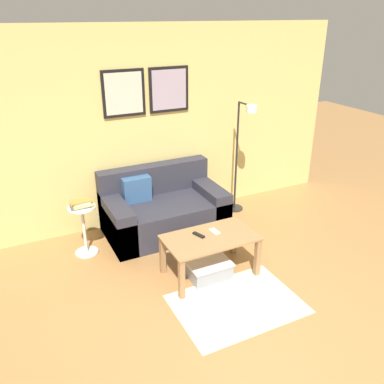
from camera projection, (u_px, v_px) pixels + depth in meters
ground_plane at (279, 356)px, 3.42m from camera, size 16.00×16.00×0.00m
wall_back at (150, 127)px, 5.29m from camera, size 5.60×0.09×2.55m
area_rug at (237, 304)px, 4.03m from camera, size 1.23×0.89×0.01m
couch at (163, 210)px, 5.29m from camera, size 1.51×0.89×0.82m
coffee_table at (210, 244)px, 4.36m from camera, size 0.98×0.57×0.46m
storage_bin at (206, 266)px, 4.47m from camera, size 0.47×0.46×0.19m
floor_lamp at (242, 153)px, 5.52m from camera, size 0.25×0.50×1.58m
side_table at (84, 226)px, 4.75m from camera, size 0.32×0.32×0.62m
book_stack at (82, 203)px, 4.64m from camera, size 0.26×0.19×0.08m
remote_control at (199, 235)px, 4.34m from camera, size 0.09×0.15×0.02m
cell_phone at (215, 231)px, 4.43m from camera, size 0.08×0.14×0.01m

